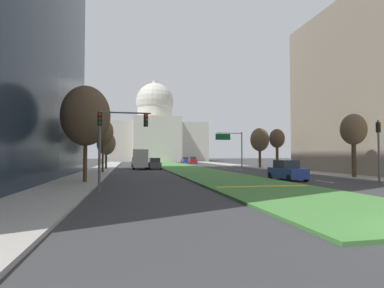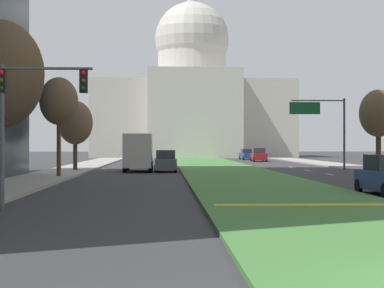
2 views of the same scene
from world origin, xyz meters
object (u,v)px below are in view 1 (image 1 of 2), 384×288
(sedan_far_horizon, at_px, (193,160))
(box_truck_delivery, at_px, (140,159))
(capitol_building, at_px, (155,133))
(street_tree_right_mid, at_px, (277,139))
(street_tree_left_near, at_px, (86,116))
(sedan_midblock, at_px, (155,164))
(sedan_distant, at_px, (136,162))
(street_tree_left_far, at_px, (106,143))
(street_tree_left_mid, at_px, (103,132))
(street_tree_right_near, at_px, (353,130))
(sedan_very_far, at_px, (185,160))
(traffic_light_near_right, at_px, (379,143))
(overhead_guide_sign, at_px, (232,142))
(traffic_light_near_left, at_px, (113,132))
(street_tree_right_far, at_px, (260,140))
(sedan_lead_stopped, at_px, (287,171))

(sedan_far_horizon, distance_m, box_truck_delivery, 33.29)
(capitol_building, bearing_deg, street_tree_right_mid, -79.86)
(street_tree_left_near, bearing_deg, sedan_midblock, 72.11)
(sedan_distant, height_order, box_truck_delivery, box_truck_delivery)
(capitol_building, xyz_separation_m, street_tree_left_far, (-12.78, -60.62, -6.15))
(street_tree_left_far, bearing_deg, street_tree_left_mid, -88.17)
(street_tree_right_near, bearing_deg, street_tree_right_mid, 90.96)
(sedan_very_far, bearing_deg, sedan_far_horizon, -87.80)
(sedan_very_far, bearing_deg, box_truck_delivery, -110.60)
(traffic_light_near_right, height_order, overhead_guide_sign, overhead_guide_sign)
(traffic_light_near_left, relative_size, street_tree_right_far, 0.75)
(street_tree_left_mid, height_order, box_truck_delivery, street_tree_left_mid)
(traffic_light_near_left, height_order, street_tree_right_near, street_tree_right_near)
(street_tree_left_far, xyz_separation_m, sedan_lead_stopped, (17.95, -24.65, -3.30))
(traffic_light_near_left, height_order, street_tree_right_far, street_tree_right_far)
(street_tree_right_far, height_order, sedan_midblock, street_tree_right_far)
(overhead_guide_sign, height_order, sedan_very_far, overhead_guide_sign)
(overhead_guide_sign, bearing_deg, traffic_light_near_right, -86.99)
(capitol_building, height_order, street_tree_right_far, capitol_building)
(capitol_building, relative_size, sedan_far_horizon, 7.82)
(sedan_lead_stopped, bearing_deg, sedan_distant, 109.56)
(capitol_building, xyz_separation_m, sedan_distant, (-7.78, -48.82, -9.47))
(traffic_light_near_left, xyz_separation_m, sedan_very_far, (17.34, 69.06, -3.03))
(traffic_light_near_right, bearing_deg, street_tree_left_mid, 140.73)
(street_tree_right_far, bearing_deg, sedan_lead_stopped, -108.62)
(sedan_midblock, relative_size, box_truck_delivery, 0.67)
(street_tree_right_near, relative_size, street_tree_left_mid, 0.92)
(capitol_building, height_order, street_tree_left_far, capitol_building)
(traffic_light_near_right, xyz_separation_m, street_tree_left_mid, (-23.41, 19.14, 1.95))
(traffic_light_near_right, distance_m, street_tree_right_near, 5.38)
(street_tree_right_near, xyz_separation_m, sedan_far_horizon, (-5.09, 53.67, -3.92))
(street_tree_right_far, distance_m, sedan_midblock, 18.42)
(traffic_light_near_left, xyz_separation_m, sedan_far_horizon, (17.70, 59.87, -2.95))
(street_tree_left_near, distance_m, street_tree_left_far, 24.38)
(traffic_light_near_right, distance_m, sedan_far_horizon, 58.70)
(overhead_guide_sign, xyz_separation_m, sedan_very_far, (-2.06, 36.46, -3.86))
(sedan_very_far, bearing_deg, street_tree_left_near, -107.51)
(street_tree_left_mid, xyz_separation_m, street_tree_right_mid, (24.88, 1.10, -0.61))
(street_tree_left_far, distance_m, box_truck_delivery, 5.94)
(street_tree_right_far, xyz_separation_m, sedan_very_far, (-5.63, 40.45, -4.13))
(sedan_lead_stopped, height_order, box_truck_delivery, box_truck_delivery)
(traffic_light_near_right, height_order, street_tree_right_mid, street_tree_right_mid)
(street_tree_right_near, distance_m, sedan_midblock, 29.54)
(street_tree_right_near, bearing_deg, box_truck_delivery, 129.96)
(traffic_light_near_left, bearing_deg, sedan_midblock, 80.32)
(traffic_light_near_left, relative_size, street_tree_right_near, 0.81)
(sedan_midblock, bearing_deg, sedan_lead_stopped, -66.61)
(street_tree_right_mid, relative_size, sedan_lead_stopped, 1.44)
(street_tree_left_mid, bearing_deg, street_tree_right_far, 17.83)
(sedan_far_horizon, bearing_deg, street_tree_left_mid, -116.96)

